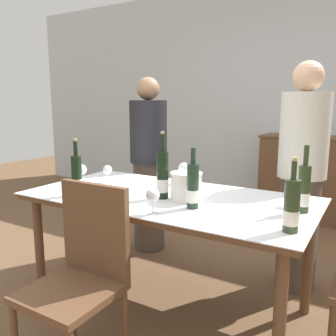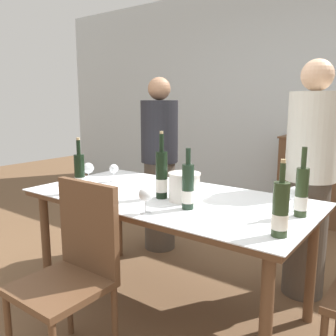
{
  "view_description": "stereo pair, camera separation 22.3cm",
  "coord_description": "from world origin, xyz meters",
  "px_view_note": "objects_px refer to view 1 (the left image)",
  "views": [
    {
      "loc": [
        1.12,
        -1.89,
        1.34
      ],
      "look_at": [
        0.0,
        0.0,
        0.93
      ],
      "focal_mm": 38.0,
      "sensor_mm": 36.0,
      "label": 1
    },
    {
      "loc": [
        1.31,
        -1.76,
        1.34
      ],
      "look_at": [
        0.0,
        0.0,
        0.93
      ],
      "focal_mm": 38.0,
      "sensor_mm": 36.0,
      "label": 2
    }
  ],
  "objects_px": {
    "wine_glass_3": "(107,171)",
    "chair_near_front": "(82,267)",
    "wine_bottle_1": "(292,207)",
    "person_host": "(149,166)",
    "wine_glass_0": "(295,191)",
    "wine_bottle_0": "(77,176)",
    "person_guest_left": "(301,179)",
    "wine_bottle_3": "(162,176)",
    "ice_bucket": "(186,185)",
    "sideboard_cabinet": "(316,179)",
    "dining_table": "(168,206)",
    "wine_glass_1": "(153,196)",
    "wine_glass_2": "(184,169)",
    "wine_glass_4": "(81,170)",
    "wine_bottle_2": "(193,187)",
    "wine_bottle_4": "(304,189)"
  },
  "relations": [
    {
      "from": "wine_bottle_3",
      "to": "wine_glass_0",
      "type": "distance_m",
      "value": 0.78
    },
    {
      "from": "ice_bucket",
      "to": "wine_bottle_4",
      "type": "relative_size",
      "value": 0.54
    },
    {
      "from": "person_guest_left",
      "to": "sideboard_cabinet",
      "type": "bearing_deg",
      "value": 94.45
    },
    {
      "from": "wine_glass_1",
      "to": "wine_glass_3",
      "type": "relative_size",
      "value": 1.08
    },
    {
      "from": "wine_glass_4",
      "to": "person_host",
      "type": "distance_m",
      "value": 0.77
    },
    {
      "from": "wine_bottle_3",
      "to": "person_guest_left",
      "type": "bearing_deg",
      "value": 48.07
    },
    {
      "from": "wine_glass_4",
      "to": "person_guest_left",
      "type": "bearing_deg",
      "value": 27.31
    },
    {
      "from": "sideboard_cabinet",
      "to": "wine_bottle_3",
      "type": "distance_m",
      "value": 2.54
    },
    {
      "from": "wine_bottle_1",
      "to": "wine_glass_4",
      "type": "bearing_deg",
      "value": 171.36
    },
    {
      "from": "ice_bucket",
      "to": "wine_bottle_0",
      "type": "distance_m",
      "value": 0.7
    },
    {
      "from": "person_guest_left",
      "to": "wine_bottle_2",
      "type": "bearing_deg",
      "value": -116.46
    },
    {
      "from": "wine_glass_0",
      "to": "person_host",
      "type": "relative_size",
      "value": 0.09
    },
    {
      "from": "sideboard_cabinet",
      "to": "person_host",
      "type": "height_order",
      "value": "person_host"
    },
    {
      "from": "wine_bottle_1",
      "to": "wine_glass_4",
      "type": "distance_m",
      "value": 1.55
    },
    {
      "from": "wine_glass_3",
      "to": "person_guest_left",
      "type": "xyz_separation_m",
      "value": [
        1.26,
        0.6,
        -0.04
      ]
    },
    {
      "from": "wine_bottle_0",
      "to": "dining_table",
      "type": "bearing_deg",
      "value": 29.75
    },
    {
      "from": "wine_glass_2",
      "to": "wine_glass_0",
      "type": "bearing_deg",
      "value": -13.05
    },
    {
      "from": "wine_bottle_2",
      "to": "wine_bottle_0",
      "type": "bearing_deg",
      "value": -170.47
    },
    {
      "from": "wine_bottle_3",
      "to": "chair_near_front",
      "type": "height_order",
      "value": "wine_bottle_3"
    },
    {
      "from": "wine_glass_0",
      "to": "person_host",
      "type": "xyz_separation_m",
      "value": [
        -1.38,
        0.56,
        -0.07
      ]
    },
    {
      "from": "dining_table",
      "to": "wine_glass_2",
      "type": "bearing_deg",
      "value": 102.48
    },
    {
      "from": "sideboard_cabinet",
      "to": "person_guest_left",
      "type": "height_order",
      "value": "person_guest_left"
    },
    {
      "from": "sideboard_cabinet",
      "to": "person_guest_left",
      "type": "distance_m",
      "value": 1.72
    },
    {
      "from": "dining_table",
      "to": "wine_glass_0",
      "type": "height_order",
      "value": "wine_glass_0"
    },
    {
      "from": "sideboard_cabinet",
      "to": "wine_glass_4",
      "type": "distance_m",
      "value": 2.74
    },
    {
      "from": "ice_bucket",
      "to": "wine_glass_4",
      "type": "xyz_separation_m",
      "value": [
        -0.87,
        0.0,
        0.01
      ]
    },
    {
      "from": "wine_bottle_3",
      "to": "chair_near_front",
      "type": "relative_size",
      "value": 0.44
    },
    {
      "from": "wine_glass_3",
      "to": "chair_near_front",
      "type": "xyz_separation_m",
      "value": [
        0.48,
        -0.78,
        -0.32
      ]
    },
    {
      "from": "wine_bottle_0",
      "to": "sideboard_cabinet",
      "type": "bearing_deg",
      "value": 68.43
    },
    {
      "from": "wine_bottle_0",
      "to": "person_guest_left",
      "type": "height_order",
      "value": "person_guest_left"
    },
    {
      "from": "ice_bucket",
      "to": "wine_bottle_1",
      "type": "distance_m",
      "value": 0.7
    },
    {
      "from": "wine_bottle_1",
      "to": "chair_near_front",
      "type": "bearing_deg",
      "value": -154.85
    },
    {
      "from": "wine_bottle_1",
      "to": "person_host",
      "type": "bearing_deg",
      "value": 145.62
    },
    {
      "from": "wine_glass_2",
      "to": "dining_table",
      "type": "bearing_deg",
      "value": -77.52
    },
    {
      "from": "sideboard_cabinet",
      "to": "wine_glass_0",
      "type": "xyz_separation_m",
      "value": [
        0.19,
        -2.21,
        0.36
      ]
    },
    {
      "from": "wine_glass_1",
      "to": "person_host",
      "type": "relative_size",
      "value": 0.09
    },
    {
      "from": "wine_bottle_3",
      "to": "wine_bottle_4",
      "type": "height_order",
      "value": "wine_bottle_3"
    },
    {
      "from": "sideboard_cabinet",
      "to": "wine_bottle_0",
      "type": "distance_m",
      "value": 2.89
    },
    {
      "from": "sideboard_cabinet",
      "to": "wine_bottle_4",
      "type": "height_order",
      "value": "wine_bottle_4"
    },
    {
      "from": "ice_bucket",
      "to": "chair_near_front",
      "type": "height_order",
      "value": "chair_near_front"
    },
    {
      "from": "wine_bottle_2",
      "to": "wine_glass_2",
      "type": "height_order",
      "value": "wine_bottle_2"
    },
    {
      "from": "sideboard_cabinet",
      "to": "person_host",
      "type": "xyz_separation_m",
      "value": [
        -1.18,
        -1.65,
        0.29
      ]
    },
    {
      "from": "wine_glass_4",
      "to": "wine_bottle_2",
      "type": "bearing_deg",
      "value": -7.59
    },
    {
      "from": "wine_bottle_1",
      "to": "sideboard_cabinet",
      "type": "bearing_deg",
      "value": 95.67
    },
    {
      "from": "dining_table",
      "to": "person_host",
      "type": "distance_m",
      "value": 0.97
    },
    {
      "from": "sideboard_cabinet",
      "to": "wine_bottle_3",
      "type": "bearing_deg",
      "value": -102.68
    },
    {
      "from": "dining_table",
      "to": "ice_bucket",
      "type": "distance_m",
      "value": 0.22
    },
    {
      "from": "person_host",
      "to": "wine_bottle_0",
      "type": "bearing_deg",
      "value": -82.63
    },
    {
      "from": "wine_glass_3",
      "to": "chair_near_front",
      "type": "bearing_deg",
      "value": -58.11
    },
    {
      "from": "wine_glass_2",
      "to": "wine_bottle_4",
      "type": "bearing_deg",
      "value": -17.51
    }
  ]
}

